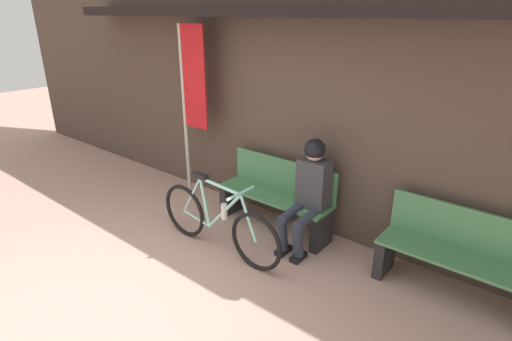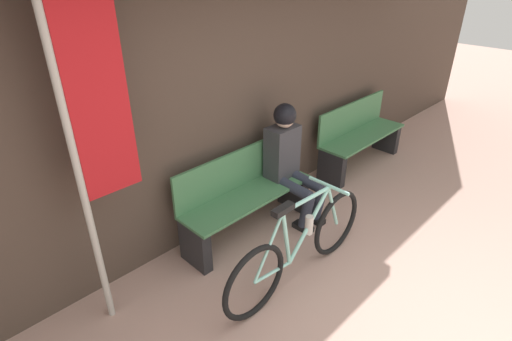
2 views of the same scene
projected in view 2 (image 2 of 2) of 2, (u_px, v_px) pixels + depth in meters
The scene contains 6 objects.
storefront_wall at pixel (197, 68), 3.40m from camera, with size 12.00×0.56×3.20m.
park_bench_near at pixel (245, 198), 3.96m from camera, with size 1.46×0.42×0.85m.
bicycle at pixel (300, 247), 3.35m from camera, with size 1.72×0.40×0.87m.
person_seated at pixel (289, 156), 4.07m from camera, with size 0.34×0.63×1.25m.
park_bench_far at pixel (359, 138), 5.27m from camera, with size 1.44×0.42×0.85m.
banner_pole at pixel (93, 133), 2.55m from camera, with size 0.45×0.05×2.36m.
Camera 2 is at (-2.06, -0.21, 2.52)m, focal length 28.00 mm.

